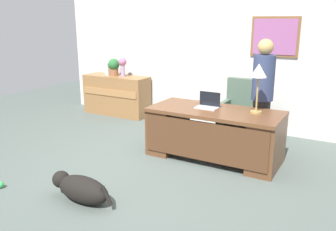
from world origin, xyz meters
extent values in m
plane|color=#4C5651|center=(0.00, 0.00, 0.00)|extent=(12.00, 12.00, 0.00)
cube|color=silver|center=(0.00, 2.60, 1.35)|extent=(7.00, 0.12, 2.70)
cube|color=brown|center=(1.00, 2.52, 1.71)|extent=(0.80, 0.03, 0.67)
cube|color=#945186|center=(1.00, 2.50, 1.71)|extent=(0.72, 0.01, 0.59)
cube|color=brown|center=(0.59, 0.95, 0.71)|extent=(1.90, 0.86, 0.05)
cube|color=brown|center=(-0.17, 0.95, 0.34)|extent=(0.36, 0.80, 0.69)
cube|color=brown|center=(1.36, 0.95, 0.34)|extent=(0.36, 0.80, 0.69)
cube|color=#4E2F1C|center=(0.59, 0.55, 0.38)|extent=(1.80, 0.04, 0.55)
cube|color=olive|center=(-2.18, 2.25, 0.42)|extent=(1.45, 0.48, 0.84)
cube|color=#A16F40|center=(-2.18, 2.00, 0.52)|extent=(1.35, 0.02, 0.14)
cube|color=#475B4C|center=(0.70, 1.77, 0.37)|extent=(0.60, 0.58, 0.18)
cylinder|color=black|center=(0.70, 1.77, 0.14)|extent=(0.10, 0.10, 0.28)
cylinder|color=black|center=(0.70, 1.77, 0.03)|extent=(0.52, 0.52, 0.05)
cube|color=#475B4C|center=(0.70, 2.01, 0.75)|extent=(0.60, 0.12, 0.58)
cube|color=#475B4C|center=(0.44, 1.77, 0.57)|extent=(0.08, 0.50, 0.22)
cube|color=#475B4C|center=(0.96, 1.77, 0.57)|extent=(0.08, 0.50, 0.22)
cylinder|color=#262323|center=(1.11, 1.52, 0.41)|extent=(0.26, 0.26, 0.83)
cylinder|color=navy|center=(1.11, 1.52, 1.16)|extent=(0.32, 0.32, 0.67)
sphere|color=tan|center=(1.11, 1.52, 1.61)|extent=(0.23, 0.23, 0.23)
ellipsoid|color=black|center=(-0.18, -0.99, 0.15)|extent=(0.70, 0.32, 0.30)
sphere|color=black|center=(-0.53, -0.98, 0.19)|extent=(0.20, 0.20, 0.20)
cylinder|color=black|center=(0.17, -1.00, 0.17)|extent=(0.15, 0.05, 0.21)
cube|color=#B2B5BA|center=(0.46, 0.97, 0.74)|extent=(0.32, 0.22, 0.01)
cube|color=black|center=(0.46, 1.07, 0.86)|extent=(0.32, 0.01, 0.21)
cylinder|color=#9E8447|center=(1.15, 1.07, 0.75)|extent=(0.16, 0.16, 0.02)
cylinder|color=#9E8447|center=(1.15, 1.07, 1.00)|extent=(0.02, 0.02, 0.48)
cone|color=silver|center=(1.15, 1.07, 1.33)|extent=(0.22, 0.22, 0.18)
cylinder|color=#A389B1|center=(-2.00, 2.25, 0.95)|extent=(0.09, 0.09, 0.24)
sphere|color=#B36690|center=(-2.00, 2.25, 1.14)|extent=(0.17, 0.17, 0.17)
cylinder|color=silver|center=(-2.41, 2.25, 0.97)|extent=(0.10, 0.10, 0.26)
cylinder|color=brown|center=(-2.23, 2.25, 0.91)|extent=(0.18, 0.18, 0.14)
sphere|color=#286733|center=(-2.23, 2.25, 1.08)|extent=(0.24, 0.24, 0.24)
sphere|color=green|center=(-1.29, -1.24, 0.04)|extent=(0.08, 0.08, 0.08)
camera|label=1|loc=(2.40, -3.62, 1.99)|focal=37.47mm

